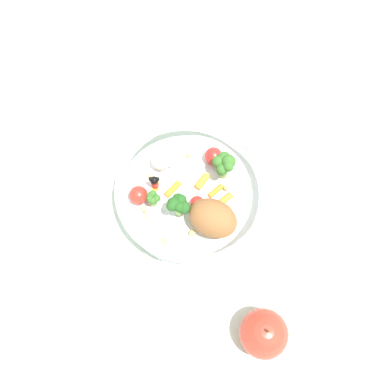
% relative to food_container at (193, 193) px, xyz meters
% --- Properties ---
extents(ground_plane, '(2.40, 2.40, 0.00)m').
position_rel_food_container_xyz_m(ground_plane, '(0.01, -0.01, -0.03)').
color(ground_plane, silver).
extents(food_container, '(0.26, 0.26, 0.07)m').
position_rel_food_container_xyz_m(food_container, '(0.00, 0.00, 0.00)').
color(food_container, white).
rests_on(food_container, ground_plane).
extents(loose_apple, '(0.07, 0.07, 0.09)m').
position_rel_food_container_xyz_m(loose_apple, '(0.13, 0.21, 0.00)').
color(loose_apple, '#BC3828').
rests_on(loose_apple, ground_plane).
extents(folded_napkin, '(0.13, 0.13, 0.01)m').
position_rel_food_container_xyz_m(folded_napkin, '(-0.08, -0.26, -0.03)').
color(folded_napkin, white).
rests_on(folded_napkin, ground_plane).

